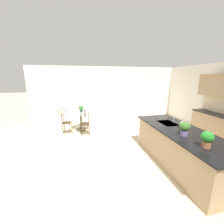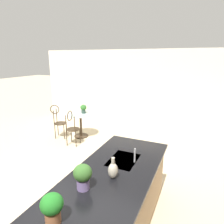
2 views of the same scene
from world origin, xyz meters
name	(u,v)px [view 2 (image 2 of 2)]	position (x,y,z in m)	size (l,w,h in m)	color
ground_plane	(71,205)	(0.00, 0.00, 0.00)	(40.00, 40.00, 0.00)	beige
wall_left_window	(143,90)	(-4.26, 0.00, 1.35)	(0.12, 7.80, 2.70)	silver
kitchen_island	(108,208)	(0.30, 0.85, 0.46)	(2.80, 1.06, 0.92)	tan
bistro_table	(81,123)	(-2.70, -1.52, 0.45)	(0.80, 0.80, 0.74)	#3D2D1E
chair_near_window	(72,126)	(-2.04, -1.38, 0.57)	(0.51, 0.43, 1.04)	#3D2D1E
chair_by_island	(58,120)	(-2.37, -2.11, 0.57)	(0.49, 0.52, 1.04)	#3D2D1E
sink_faucet	(135,155)	(-0.25, 1.03, 1.03)	(0.02, 0.02, 0.22)	#B2B5BA
potted_plant_on_table	(83,108)	(-2.84, -1.49, 0.89)	(0.19, 0.19, 0.27)	#385147
potted_plant_counter_far	(52,207)	(1.15, 0.68, 1.09)	(0.22, 0.22, 0.30)	#9E603D
potted_plant_counter_near	(83,175)	(0.60, 0.67, 1.10)	(0.22, 0.22, 0.31)	#7A669E
vase_on_counter	(113,170)	(0.25, 0.90, 1.03)	(0.13, 0.13, 0.29)	#BCB29E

